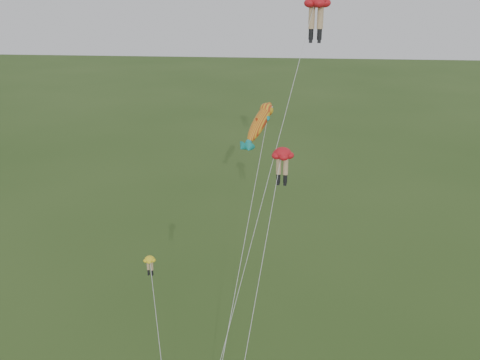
{
  "coord_description": "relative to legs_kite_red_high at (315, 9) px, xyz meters",
  "views": [
    {
      "loc": [
        3.82,
        -23.39,
        24.13
      ],
      "look_at": [
        1.22,
        6.0,
        12.9
      ],
      "focal_mm": 40.0,
      "sensor_mm": 36.0,
      "label": 1
    }
  ],
  "objects": [
    {
      "name": "legs_kite_red_high",
      "position": [
        0.0,
        0.0,
        0.0
      ],
      "size": [
        6.76,
        11.21,
        23.24
      ],
      "rotation": [
        0.0,
        0.0,
        -0.06
      ],
      "color": "red",
      "rests_on": "ground"
    },
    {
      "name": "legs_kite_red_mid",
      "position": [
        -1.75,
        -3.84,
        -8.43
      ],
      "size": [
        3.35,
        11.37,
        14.69
      ],
      "rotation": [
        0.0,
        0.0,
        -0.12
      ],
      "color": "red",
      "rests_on": "ground"
    },
    {
      "name": "legs_kite_yellow",
      "position": [
        -9.66,
        -5.48,
        -15.67
      ],
      "size": [
        4.13,
        11.15,
        7.55
      ],
      "rotation": [
        0.0,
        0.0,
        -0.11
      ],
      "color": "yellow",
      "rests_on": "ground"
    },
    {
      "name": "fish_kite",
      "position": [
        -3.18,
        -2.11,
        -6.66
      ],
      "size": [
        3.39,
        13.18,
        17.11
      ],
      "rotation": [
        0.62,
        0.0,
        -0.46
      ],
      "color": "gold",
      "rests_on": "ground"
    }
  ]
}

